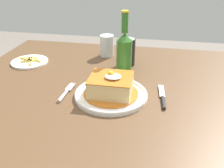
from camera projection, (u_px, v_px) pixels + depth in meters
dining_table at (131, 114)px, 0.94m from camera, size 1.37×1.07×0.72m
main_plate at (111, 94)px, 0.88m from camera, size 0.26×0.26×0.02m
sandwich_meal at (111, 86)px, 0.87m from camera, size 0.20×0.20×0.09m
fork at (65, 93)px, 0.90m from camera, size 0.02×0.14×0.01m
knife at (163, 99)px, 0.86m from camera, size 0.03×0.17×0.01m
soda_can at (128, 52)px, 1.11m from camera, size 0.07×0.07×0.12m
beer_bottle_green at (124, 52)px, 1.01m from camera, size 0.06×0.06×0.27m
drinking_glass at (107, 47)px, 1.22m from camera, size 0.07×0.07×0.10m
side_plate_fries at (30, 62)px, 1.16m from camera, size 0.17×0.17×0.02m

